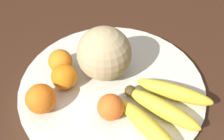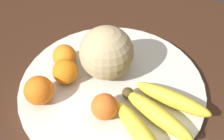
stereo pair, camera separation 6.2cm
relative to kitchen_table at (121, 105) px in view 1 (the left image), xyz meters
The scene contains 8 objects.
kitchen_table is the anchor object (origin of this frame).
fruit_bowl 0.12m from the kitchen_table, 127.11° to the right, with size 0.46×0.46×0.02m.
melon 0.19m from the kitchen_table, behind, with size 0.13×0.13×0.13m.
banana_bunch 0.20m from the kitchen_table, 37.76° to the right, with size 0.22×0.20×0.04m.
orange_front_left 0.21m from the kitchen_table, 155.04° to the right, with size 0.06×0.06×0.06m.
orange_front_right 0.26m from the kitchen_table, 138.31° to the right, with size 0.07×0.07×0.07m.
orange_mid_center 0.22m from the kitchen_table, behind, with size 0.06×0.06×0.06m.
orange_back_left 0.19m from the kitchen_table, 87.78° to the right, with size 0.06×0.06×0.06m.
Camera 1 is at (0.09, -0.44, 1.27)m, focal length 42.00 mm.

